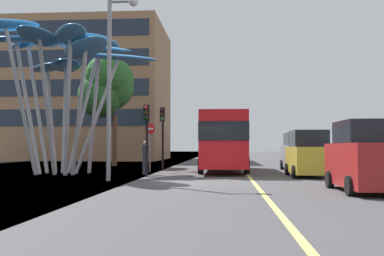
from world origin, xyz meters
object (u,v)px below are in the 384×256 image
traffic_light_kerb_near (147,124)px  street_lamp (115,64)px  traffic_light_island_mid (163,125)px  car_parked_near (366,158)px  car_parked_mid (309,155)px  red_bus (223,139)px  leaf_sculpture (63,56)px  car_parked_far (299,153)px  no_entry_sign (150,140)px  pedestrian (145,157)px  traffic_light_kerb_far (162,125)px

traffic_light_kerb_near → street_lamp: bearing=-108.5°
traffic_light_kerb_near → street_lamp: size_ratio=0.44×
traffic_light_kerb_near → traffic_light_island_mid: bearing=91.5°
car_parked_near → car_parked_mid: (-0.49, 7.22, -0.03)m
red_bus → leaf_sculpture: (-8.64, -2.98, 4.44)m
car_parked_far → traffic_light_kerb_near: bearing=-144.2°
car_parked_mid → no_entry_sign: bearing=157.1°
car_parked_mid → car_parked_far: bearing=85.1°
car_parked_mid → pedestrian: bearing=171.0°
street_lamp → no_entry_sign: bearing=86.5°
car_parked_far → street_lamp: (-9.17, -8.65, 3.93)m
traffic_light_kerb_far → car_parked_mid: (7.81, -5.13, -1.71)m
traffic_light_kerb_far → car_parked_mid: size_ratio=1.00×
car_parked_near → no_entry_sign: (-8.79, 10.72, 0.76)m
car_parked_mid → street_lamp: size_ratio=0.48×
no_entry_sign → red_bus: bearing=14.1°
car_parked_mid → street_lamp: 10.06m
street_lamp → pedestrian: size_ratio=4.53×
traffic_light_island_mid → street_lamp: 10.05m
red_bus → traffic_light_kerb_near: 6.27m
leaf_sculpture → traffic_light_island_mid: size_ratio=2.45×
car_parked_near → car_parked_mid: bearing=93.9°
car_parked_mid → pedestrian: car_parked_mid is taller
car_parked_far → street_lamp: size_ratio=0.53×
red_bus → car_parked_far: size_ratio=2.45×
red_bus → traffic_light_island_mid: 4.53m
pedestrian → no_entry_sign: bearing=93.3°
red_bus → traffic_light_kerb_far: traffic_light_kerb_far is taller
traffic_light_kerb_far → car_parked_near: size_ratio=0.92×
car_parked_near → car_parked_far: size_ratio=0.98×
traffic_light_kerb_far → traffic_light_island_mid: 1.54m
red_bus → car_parked_far: 4.75m
red_bus → street_lamp: bearing=-120.9°
leaf_sculpture → car_parked_far: size_ratio=2.32×
car_parked_mid → no_entry_sign: no_entry_sign is taller
car_parked_far → car_parked_near: bearing=-89.9°
no_entry_sign → car_parked_mid: bearing=-22.9°
leaf_sculpture → pedestrian: leaf_sculpture is taller
car_parked_far → traffic_light_island_mid: bearing=172.3°
traffic_light_island_mid → car_parked_near: 16.36m
traffic_light_kerb_far → car_parked_far: (8.29, 0.37, -1.68)m
traffic_light_kerb_far → car_parked_near: (8.30, -12.35, -1.67)m
car_parked_near → pedestrian: size_ratio=2.36×
car_parked_far → no_entry_sign: size_ratio=1.52×
leaf_sculpture → traffic_light_island_mid: (4.75, 5.08, -3.47)m
leaf_sculpture → no_entry_sign: bearing=23.4°
leaf_sculpture → traffic_light_kerb_near: leaf_sculpture is taller
traffic_light_kerb_far → street_lamp: street_lamp is taller
car_parked_near → street_lamp: street_lamp is taller
red_bus → pedestrian: red_bus is taller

